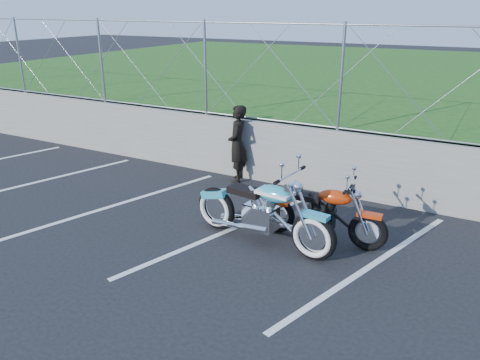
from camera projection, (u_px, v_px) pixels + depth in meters
The scene contains 8 objects.
ground at pixel (197, 256), 7.07m from camera, with size 90.00×90.00×0.00m, color black.
retaining_wall at pixel (289, 155), 9.73m from camera, with size 30.00×0.22×1.30m, color slate.
grass_field at pixel (390, 87), 17.97m from camera, with size 30.00×20.00×1.30m, color #1F4D14.
chain_link_fence at pixel (292, 75), 9.16m from camera, with size 28.00×0.03×2.00m.
parking_lines at pixel (295, 246), 7.36m from camera, with size 18.29×4.31×0.01m.
cruiser_turquoise at pixel (264, 214), 7.29m from camera, with size 2.55×0.80×1.27m.
naked_orange at pixel (323, 216), 7.39m from camera, with size 2.10×0.71×1.04m.
person_standing at pixel (237, 144), 9.89m from camera, with size 0.60×0.39×1.65m, color black.
Camera 1 is at (3.55, -5.16, 3.54)m, focal length 35.00 mm.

